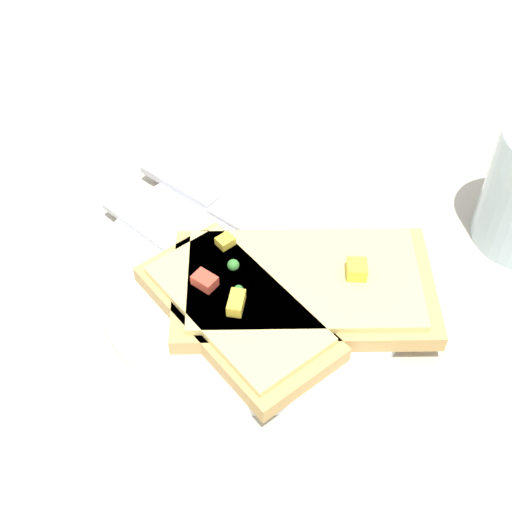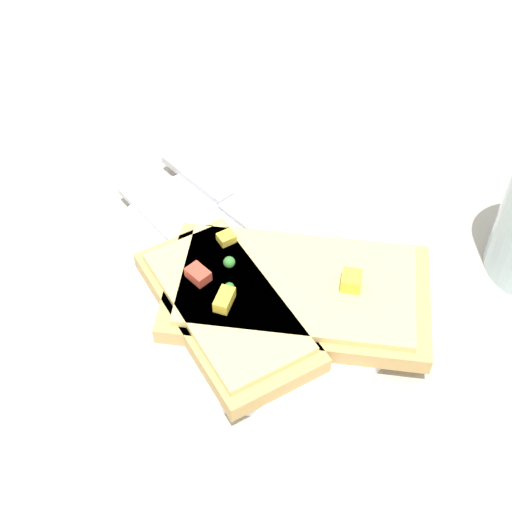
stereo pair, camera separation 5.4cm
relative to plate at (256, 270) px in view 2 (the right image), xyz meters
The scene contains 7 objects.
ground_plane 0.01m from the plate, ahead, with size 4.00×4.00×0.00m, color #BCB29E.
plate is the anchor object (origin of this frame).
fork 0.04m from the plate, 53.83° to the right, with size 0.14×0.20×0.01m.
knife 0.07m from the plate, 147.25° to the right, with size 0.12×0.19×0.01m.
pizza_slice_main 0.05m from the plate, 58.03° to the left, with size 0.13×0.21×0.03m.
pizza_slice_corner 0.06m from the plate, ahead, with size 0.16×0.17×0.03m.
crumb_scatter 0.02m from the plate, 82.54° to the right, with size 0.04×0.07×0.01m.
Camera 2 is at (0.35, 0.10, 0.43)m, focal length 50.00 mm.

